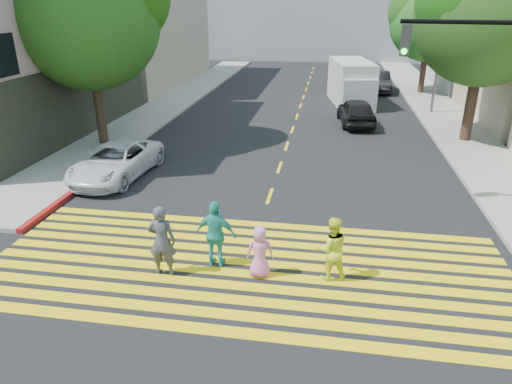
% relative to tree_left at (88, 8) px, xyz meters
% --- Properties ---
extents(ground, '(120.00, 120.00, 0.00)m').
position_rel_tree_left_xyz_m(ground, '(8.48, -10.82, -6.05)').
color(ground, black).
extents(sidewalk_left, '(3.00, 40.00, 0.15)m').
position_rel_tree_left_xyz_m(sidewalk_left, '(-0.02, 11.18, -5.97)').
color(sidewalk_left, gray).
rests_on(sidewalk_left, ground).
extents(sidewalk_right, '(3.00, 60.00, 0.15)m').
position_rel_tree_left_xyz_m(sidewalk_right, '(16.98, 4.18, -5.97)').
color(sidewalk_right, gray).
rests_on(sidewalk_right, ground).
extents(curb_red, '(0.20, 8.00, 0.16)m').
position_rel_tree_left_xyz_m(curb_red, '(1.58, -4.82, -5.97)').
color(curb_red, maroon).
rests_on(curb_red, ground).
extents(crosswalk, '(13.40, 5.30, 0.01)m').
position_rel_tree_left_xyz_m(crosswalk, '(8.48, -9.54, -6.04)').
color(crosswalk, yellow).
rests_on(crosswalk, ground).
extents(lane_line, '(0.12, 34.40, 0.01)m').
position_rel_tree_left_xyz_m(lane_line, '(8.48, 11.68, -6.04)').
color(lane_line, yellow).
rests_on(lane_line, ground).
extents(building_left_tan, '(12.00, 16.00, 10.00)m').
position_rel_tree_left_xyz_m(building_left_tan, '(-7.52, 17.18, -1.05)').
color(building_left_tan, tan).
rests_on(building_left_tan, ground).
extents(backdrop_block, '(30.00, 8.00, 12.00)m').
position_rel_tree_left_xyz_m(backdrop_block, '(8.48, 37.18, -0.05)').
color(backdrop_block, gray).
rests_on(backdrop_block, ground).
extents(tree_left, '(7.70, 7.51, 8.97)m').
position_rel_tree_left_xyz_m(tree_left, '(0.00, 0.00, 0.00)').
color(tree_left, black).
rests_on(tree_left, ground).
extents(tree_right_near, '(7.66, 7.45, 9.06)m').
position_rel_tree_left_xyz_m(tree_right_near, '(16.96, 3.25, 0.08)').
color(tree_right_near, black).
rests_on(tree_right_near, ground).
extents(tree_right_far, '(6.71, 6.37, 7.90)m').
position_rel_tree_left_xyz_m(tree_right_far, '(16.89, 15.58, -0.71)').
color(tree_right_far, black).
rests_on(tree_right_far, ground).
extents(pedestrian_man, '(0.70, 0.48, 1.86)m').
position_rel_tree_left_xyz_m(pedestrian_man, '(6.53, -10.12, -5.11)').
color(pedestrian_man, '#3E4049').
rests_on(pedestrian_man, ground).
extents(pedestrian_woman, '(0.91, 0.78, 1.65)m').
position_rel_tree_left_xyz_m(pedestrian_woman, '(10.63, -9.65, -5.22)').
color(pedestrian_woman, '#E6F62A').
rests_on(pedestrian_woman, ground).
extents(pedestrian_child, '(0.72, 0.52, 1.36)m').
position_rel_tree_left_xyz_m(pedestrian_child, '(8.91, -9.83, -5.37)').
color(pedestrian_child, '#D975BE').
rests_on(pedestrian_child, ground).
extents(pedestrian_extra, '(1.08, 0.54, 1.78)m').
position_rel_tree_left_xyz_m(pedestrian_extra, '(7.73, -9.50, -5.15)').
color(pedestrian_extra, teal).
rests_on(pedestrian_extra, ground).
extents(white_sedan, '(2.50, 4.81, 1.29)m').
position_rel_tree_left_xyz_m(white_sedan, '(2.39, -3.91, -5.40)').
color(white_sedan, silver).
rests_on(white_sedan, ground).
extents(dark_car_near, '(2.18, 4.44, 1.46)m').
position_rel_tree_left_xyz_m(dark_car_near, '(11.82, 5.84, -5.32)').
color(dark_car_near, black).
rests_on(dark_car_near, ground).
extents(silver_car, '(2.32, 4.92, 1.39)m').
position_rel_tree_left_xyz_m(silver_car, '(11.80, 17.95, -5.35)').
color(silver_car, gray).
rests_on(silver_car, ground).
extents(dark_car_parked, '(1.60, 4.43, 1.45)m').
position_rel_tree_left_xyz_m(dark_car_parked, '(13.85, 16.28, -5.32)').
color(dark_car_parked, black).
rests_on(dark_car_parked, ground).
extents(white_van, '(3.07, 6.08, 2.74)m').
position_rel_tree_left_xyz_m(white_van, '(11.69, 11.35, -4.75)').
color(white_van, '#BEBEBE').
rests_on(white_van, ground).
extents(traffic_signal, '(4.18, 1.09, 6.22)m').
position_rel_tree_left_xyz_m(traffic_signal, '(15.14, -5.71, -2.02)').
color(traffic_signal, '#2B2C2E').
rests_on(traffic_signal, ground).
extents(street_lamp, '(1.97, 0.45, 8.72)m').
position_rel_tree_left_xyz_m(street_lamp, '(16.21, 9.01, -1.04)').
color(street_lamp, '#5D5E62').
rests_on(street_lamp, ground).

